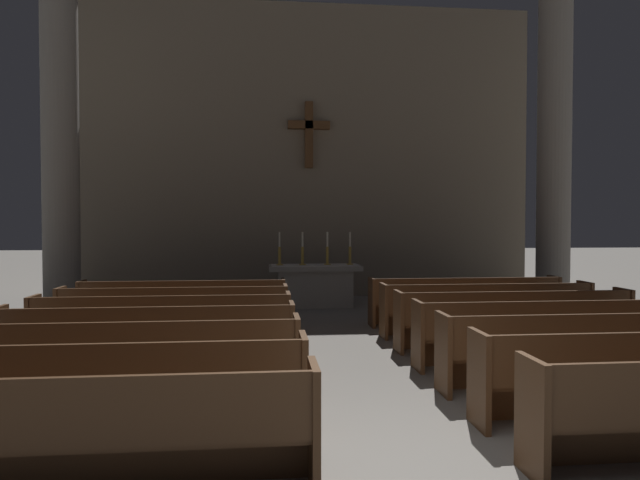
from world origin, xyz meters
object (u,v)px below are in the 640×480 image
(pew_left_row_4, at_px, (149,341))
(pew_right_row_4, at_px, (549,333))
(candlestick_inner_left, at_px, (303,254))
(pew_right_row_6, at_px, (487,309))
(pew_left_row_5, at_px, (163,326))
(pew_left_row_1, at_px, (56,436))
(pew_right_row_5, at_px, (514,320))
(pew_left_row_3, at_px, (128,362))
(candlestick_inner_right, at_px, (327,254))
(pew_left_row_7, at_px, (184,305))
(candlestick_outer_left, at_px, (280,254))
(column_right_second, at_px, (554,150))
(column_left_second, at_px, (60,143))
(candlestick_outer_right, at_px, (350,254))
(pew_right_row_3, at_px, (594,350))
(pew_left_row_2, at_px, (100,391))
(pew_right_row_7, at_px, (465,301))
(pew_left_row_6, at_px, (175,314))
(altar, at_px, (315,285))

(pew_left_row_4, height_order, pew_right_row_4, same)
(candlestick_inner_left, bearing_deg, pew_right_row_6, -51.64)
(pew_left_row_5, bearing_deg, pew_left_row_1, -90.00)
(pew_right_row_4, height_order, pew_right_row_5, same)
(pew_left_row_3, relative_size, candlestick_inner_right, 4.78)
(pew_left_row_7, bearing_deg, pew_left_row_5, -90.00)
(pew_left_row_4, xyz_separation_m, candlestick_outer_left, (1.87, 6.00, 0.79))
(pew_left_row_7, relative_size, candlestick_inner_right, 4.78)
(pew_left_row_3, bearing_deg, pew_left_row_7, 90.00)
(pew_left_row_1, height_order, column_right_second, column_right_second)
(pew_left_row_3, relative_size, column_left_second, 0.50)
(pew_right_row_6, height_order, candlestick_inner_right, candlestick_inner_right)
(column_left_second, bearing_deg, candlestick_outer_right, 7.05)
(pew_left_row_1, relative_size, pew_right_row_5, 1.00)
(pew_left_row_5, bearing_deg, pew_right_row_3, -21.89)
(pew_left_row_2, height_order, pew_right_row_6, same)
(pew_left_row_4, relative_size, pew_right_row_7, 1.00)
(pew_left_row_3, distance_m, pew_right_row_6, 6.35)
(column_right_second, xyz_separation_m, candlestick_inner_left, (-5.87, 0.79, -2.46))
(pew_right_row_5, bearing_deg, pew_left_row_4, -168.64)
(column_left_second, bearing_deg, pew_right_row_5, -26.39)
(pew_left_row_2, bearing_deg, candlestick_inner_right, 69.75)
(pew_left_row_4, height_order, candlestick_outer_right, candlestick_outer_right)
(pew_left_row_1, height_order, candlestick_inner_left, candlestick_inner_left)
(pew_left_row_6, relative_size, candlestick_outer_left, 4.78)
(column_left_second, bearing_deg, altar, 8.12)
(pew_left_row_3, height_order, pew_right_row_4, same)
(pew_left_row_6, height_order, pew_right_row_7, same)
(pew_left_row_6, height_order, pew_right_row_5, same)
(pew_right_row_5, distance_m, altar, 5.61)
(pew_left_row_2, relative_size, pew_right_row_5, 1.00)
(altar, bearing_deg, pew_left_row_7, -134.97)
(pew_right_row_5, height_order, candlestick_inner_left, candlestick_inner_left)
(candlestick_inner_left, bearing_deg, candlestick_inner_right, 0.00)
(pew_right_row_4, relative_size, candlestick_outer_right, 4.78)
(pew_left_row_6, relative_size, pew_right_row_3, 1.00)
(pew_left_row_5, height_order, candlestick_inner_left, candlestick_inner_left)
(pew_left_row_5, bearing_deg, pew_right_row_7, 21.89)
(pew_right_row_5, height_order, candlestick_outer_right, candlestick_outer_right)
(pew_left_row_1, height_order, pew_left_row_3, same)
(pew_left_row_2, xyz_separation_m, pew_right_row_7, (5.44, 5.47, 0.00))
(pew_left_row_3, xyz_separation_m, candlestick_inner_left, (2.42, 7.10, 0.79))
(pew_left_row_6, xyz_separation_m, altar, (2.72, 3.82, 0.06))
(pew_right_row_7, xyz_separation_m, column_right_second, (2.85, 1.93, 3.25))
(altar, distance_m, candlestick_outer_left, 1.12)
(pew_left_row_2, relative_size, candlestick_inner_right, 4.78)
(pew_left_row_1, bearing_deg, pew_right_row_7, 50.32)
(pew_left_row_4, distance_m, candlestick_inner_left, 6.52)
(pew_left_row_1, bearing_deg, pew_left_row_6, 90.00)
(pew_left_row_7, bearing_deg, pew_left_row_4, -90.00)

